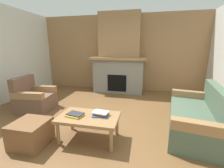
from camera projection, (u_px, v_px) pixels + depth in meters
The scene contains 9 objects.
ground at pixel (97, 126), 3.03m from camera, with size 9.00×9.00×0.00m, color brown.
wall_back_wood_panel at pixel (121, 53), 5.56m from camera, with size 6.00×0.12×2.70m, color #997047.
fireplace at pixel (119, 59), 5.25m from camera, with size 1.90×0.82×2.70m.
couch at pixel (198, 116), 2.81m from camera, with size 1.14×1.92×0.85m.
armchair at pixel (34, 99), 3.77m from camera, with size 0.83×0.83×0.85m.
coffee_table at pixel (89, 119), 2.51m from camera, with size 1.00×0.60×0.43m.
ottoman at pixel (31, 133), 2.41m from camera, with size 0.52×0.52×0.40m, color brown.
book_stack_near_edge at pixel (75, 115), 2.50m from camera, with size 0.30×0.25×0.04m.
book_stack_center at pixel (100, 113), 2.52m from camera, with size 0.29×0.25×0.07m.
Camera 1 is at (0.88, -2.62, 1.53)m, focal length 24.03 mm.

